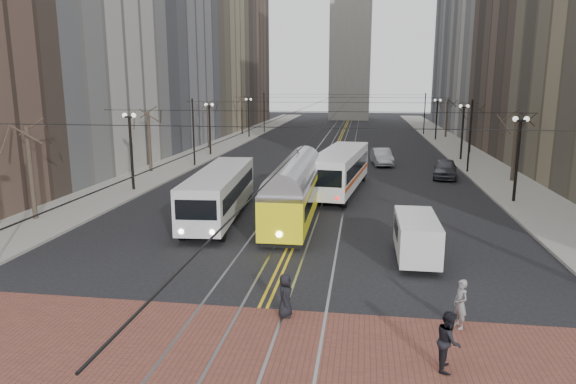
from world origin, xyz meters
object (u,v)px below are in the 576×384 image
(pedestrian_a, at_px, (285,295))
(pedestrian_b, at_px, (461,304))
(rear_bus, at_px, (340,171))
(sedan_silver, at_px, (382,157))
(pedestrian_c, at_px, (449,341))
(transit_bus, at_px, (220,195))
(sedan_grey, at_px, (445,169))
(cargo_van, at_px, (416,239))
(streetcar, at_px, (295,196))

(pedestrian_a, xyz_separation_m, pedestrian_b, (5.87, 0.00, 0.06))
(rear_bus, distance_m, pedestrian_a, 21.48)
(pedestrian_a, bearing_deg, rear_bus, -3.36)
(sedan_silver, relative_size, pedestrian_c, 2.83)
(transit_bus, distance_m, sedan_grey, 22.25)
(cargo_van, distance_m, pedestrian_b, 6.66)
(streetcar, relative_size, sedan_silver, 2.50)
(sedan_silver, bearing_deg, pedestrian_a, -104.07)
(transit_bus, height_order, sedan_grey, transit_bus)
(transit_bus, relative_size, streetcar, 0.94)
(pedestrian_a, bearing_deg, sedan_silver, -8.08)
(sedan_grey, bearing_deg, streetcar, -115.64)
(sedan_grey, height_order, sedan_silver, sedan_grey)
(rear_bus, relative_size, sedan_grey, 2.52)
(rear_bus, xyz_separation_m, cargo_van, (4.16, -14.84, -0.55))
(transit_bus, relative_size, pedestrian_c, 6.66)
(streetcar, height_order, sedan_grey, streetcar)
(transit_bus, distance_m, rear_bus, 11.08)
(transit_bus, bearing_deg, streetcar, 0.04)
(sedan_silver, bearing_deg, pedestrian_c, -95.94)
(cargo_van, bearing_deg, transit_bus, 150.86)
(streetcar, bearing_deg, sedan_silver, 74.82)
(transit_bus, relative_size, pedestrian_b, 6.94)
(rear_bus, relative_size, sedan_silver, 2.44)
(rear_bus, bearing_deg, cargo_van, -67.29)
(streetcar, bearing_deg, transit_bus, -176.23)
(streetcar, relative_size, pedestrian_a, 7.97)
(pedestrian_b, relative_size, pedestrian_c, 0.96)
(pedestrian_b, bearing_deg, sedan_grey, 151.46)
(pedestrian_b, bearing_deg, pedestrian_a, -111.12)
(pedestrian_a, bearing_deg, pedestrian_b, -90.97)
(sedan_grey, height_order, pedestrian_c, pedestrian_c)
(pedestrian_a, xyz_separation_m, pedestrian_c, (5.07, -2.69, 0.10))
(pedestrian_a, relative_size, pedestrian_c, 0.89)
(transit_bus, bearing_deg, pedestrian_a, -69.35)
(streetcar, bearing_deg, cargo_van, -45.42)
(transit_bus, xyz_separation_m, pedestrian_a, (5.91, -12.70, -0.67))
(streetcar, xyz_separation_m, pedestrian_a, (1.40, -13.04, -0.67))
(streetcar, distance_m, cargo_van, 9.13)
(sedan_silver, distance_m, pedestrian_a, 35.55)
(streetcar, bearing_deg, pedestrian_b, -61.42)
(pedestrian_b, bearing_deg, pedestrian_c, -37.59)
(sedan_grey, xyz_separation_m, pedestrian_c, (-4.52, -31.34, 0.07))
(sedan_silver, relative_size, pedestrian_a, 3.19)
(transit_bus, height_order, cargo_van, transit_bus)
(rear_bus, bearing_deg, pedestrian_b, -69.91)
(transit_bus, xyz_separation_m, pedestrian_c, (10.98, -15.39, -0.57))
(streetcar, xyz_separation_m, sedan_silver, (5.81, 22.24, -0.64))
(rear_bus, relative_size, pedestrian_c, 6.90)
(pedestrian_c, bearing_deg, sedan_grey, -1.68)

